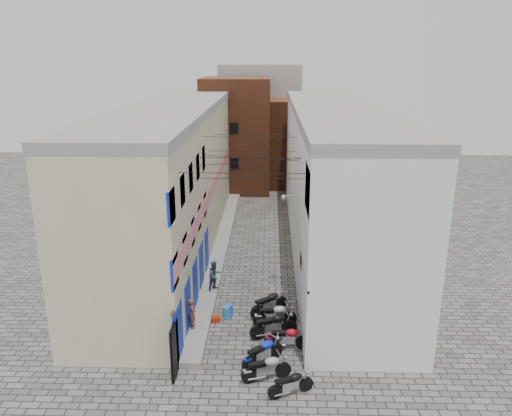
# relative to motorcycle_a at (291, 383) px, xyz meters

# --- Properties ---
(ground) EXTENTS (90.00, 90.00, 0.00)m
(ground) POSITION_rel_motorcycle_a_xyz_m (-1.90, 1.45, -0.52)
(ground) COLOR #524F4D
(ground) RESTS_ON ground
(plinth) EXTENTS (0.90, 26.00, 0.25)m
(plinth) POSITION_rel_motorcycle_a_xyz_m (-3.95, 14.45, -0.40)
(plinth) COLOR gray
(plinth) RESTS_ON ground
(building_left) EXTENTS (5.10, 27.00, 9.00)m
(building_left) POSITION_rel_motorcycle_a_xyz_m (-6.88, 14.40, 3.98)
(building_left) COLOR #BDB48F
(building_left) RESTS_ON ground
(building_right) EXTENTS (5.94, 26.00, 9.00)m
(building_right) POSITION_rel_motorcycle_a_xyz_m (3.10, 14.44, 3.98)
(building_right) COLOR white
(building_right) RESTS_ON ground
(building_far_brick_left) EXTENTS (6.00, 6.00, 10.00)m
(building_far_brick_left) POSITION_rel_motorcycle_a_xyz_m (-3.90, 29.45, 4.48)
(building_far_brick_left) COLOR brown
(building_far_brick_left) RESTS_ON ground
(building_far_brick_right) EXTENTS (5.00, 6.00, 8.00)m
(building_far_brick_right) POSITION_rel_motorcycle_a_xyz_m (1.10, 31.45, 3.48)
(building_far_brick_right) COLOR brown
(building_far_brick_right) RESTS_ON ground
(building_far_concrete) EXTENTS (8.00, 5.00, 11.00)m
(building_far_concrete) POSITION_rel_motorcycle_a_xyz_m (-1.90, 35.45, 4.98)
(building_far_concrete) COLOR gray
(building_far_concrete) RESTS_ON ground
(far_shopfront) EXTENTS (2.00, 0.30, 2.40)m
(far_shopfront) POSITION_rel_motorcycle_a_xyz_m (-1.90, 26.65, 0.68)
(far_shopfront) COLOR black
(far_shopfront) RESTS_ON ground
(overhead_wires) EXTENTS (5.80, 13.02, 1.32)m
(overhead_wires) POSITION_rel_motorcycle_a_xyz_m (-1.90, 9.09, 6.60)
(overhead_wires) COLOR black
(overhead_wires) RESTS_ON ground
(motorcycle_a) EXTENTS (1.88, 1.23, 1.04)m
(motorcycle_a) POSITION_rel_motorcycle_a_xyz_m (0.00, 0.00, 0.00)
(motorcycle_a) COLOR black
(motorcycle_a) RESTS_ON ground
(motorcycle_b) EXTENTS (2.08, 1.20, 1.15)m
(motorcycle_b) POSITION_rel_motorcycle_a_xyz_m (-0.90, 0.85, 0.05)
(motorcycle_b) COLOR #99989C
(motorcycle_b) RESTS_ON ground
(motorcycle_c) EXTENTS (1.98, 1.86, 1.20)m
(motorcycle_c) POSITION_rel_motorcycle_a_xyz_m (-1.05, 1.86, 0.08)
(motorcycle_c) COLOR #0D21CF
(motorcycle_c) RESTS_ON ground
(motorcycle_d) EXTENTS (1.98, 0.66, 1.14)m
(motorcycle_d) POSITION_rel_motorcycle_a_xyz_m (-0.05, 2.99, 0.05)
(motorcycle_d) COLOR #A30B19
(motorcycle_d) RESTS_ON ground
(motorcycle_e) EXTENTS (2.28, 1.40, 1.26)m
(motorcycle_e) POSITION_rel_motorcycle_a_xyz_m (-0.62, 3.93, 0.11)
(motorcycle_e) COLOR black
(motorcycle_e) RESTS_ON ground
(motorcycle_f) EXTENTS (2.09, 0.89, 1.18)m
(motorcycle_f) POSITION_rel_motorcycle_a_xyz_m (-0.55, 4.89, 0.07)
(motorcycle_f) COLOR #B8B7BD
(motorcycle_f) RESTS_ON ground
(motorcycle_g) EXTENTS (2.09, 1.86, 1.24)m
(motorcycle_g) POSITION_rel_motorcycle_a_xyz_m (-0.82, 5.93, 0.10)
(motorcycle_g) COLOR black
(motorcycle_g) RESTS_ON ground
(person_a) EXTENTS (0.49, 0.60, 1.42)m
(person_a) POSITION_rel_motorcycle_a_xyz_m (-4.22, 4.14, 0.44)
(person_a) COLOR brown
(person_a) RESTS_ON plinth
(person_b) EXTENTS (0.95, 0.95, 1.55)m
(person_b) POSITION_rel_motorcycle_a_xyz_m (-3.64, 8.00, 0.50)
(person_b) COLOR #373A53
(person_b) RESTS_ON plinth
(water_jug_near) EXTENTS (0.38, 0.38, 0.57)m
(water_jug_near) POSITION_rel_motorcycle_a_xyz_m (-2.84, 5.51, -0.24)
(water_jug_near) COLOR #2B7FD7
(water_jug_near) RESTS_ON ground
(water_jug_far) EXTENTS (0.43, 0.43, 0.54)m
(water_jug_far) POSITION_rel_motorcycle_a_xyz_m (-2.71, 5.77, -0.25)
(water_jug_far) COLOR blue
(water_jug_far) RESTS_ON ground
(red_crate) EXTENTS (0.51, 0.45, 0.26)m
(red_crate) POSITION_rel_motorcycle_a_xyz_m (-3.32, 5.14, -0.39)
(red_crate) COLOR #9D260B
(red_crate) RESTS_ON ground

